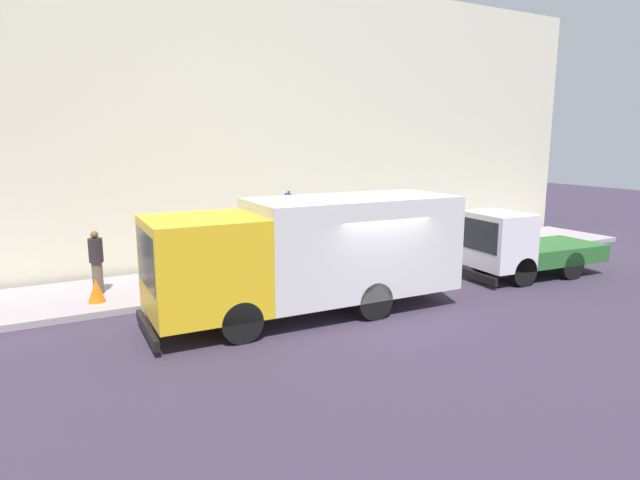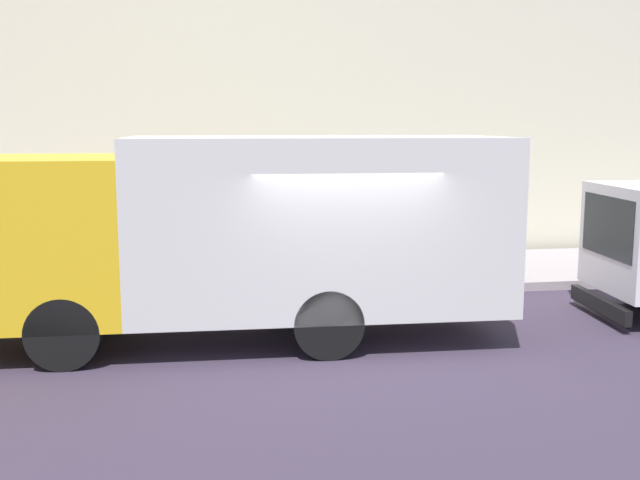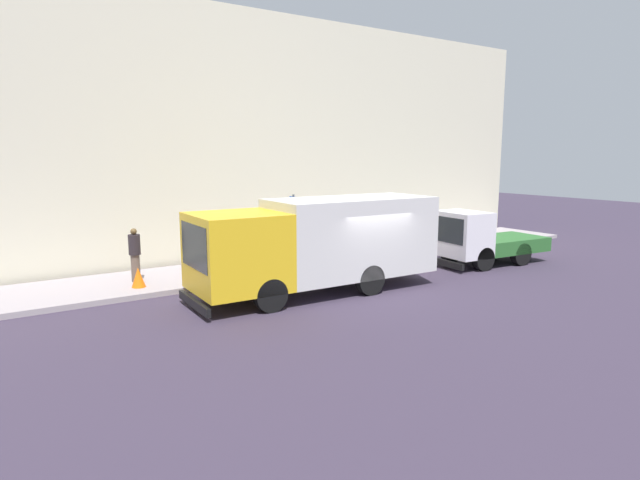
{
  "view_description": "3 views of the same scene",
  "coord_description": "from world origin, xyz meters",
  "views": [
    {
      "loc": [
        -10.82,
        7.56,
        4.4
      ],
      "look_at": [
        1.61,
        0.67,
        1.72
      ],
      "focal_mm": 29.93,
      "sensor_mm": 36.0,
      "label": 1
    },
    {
      "loc": [
        -9.99,
        1.96,
        3.14
      ],
      "look_at": [
        1.29,
        0.08,
        1.35
      ],
      "focal_mm": 42.13,
      "sensor_mm": 36.0,
      "label": 2
    },
    {
      "loc": [
        -12.84,
        10.42,
        4.33
      ],
      "look_at": [
        0.65,
        1.43,
        1.7
      ],
      "focal_mm": 29.76,
      "sensor_mm": 36.0,
      "label": 3
    }
  ],
  "objects": [
    {
      "name": "sidewalk",
      "position": [
        4.76,
        0.0,
        0.09
      ],
      "size": [
        3.53,
        30.0,
        0.17
      ],
      "primitive_type": "cube",
      "color": "#9C9196",
      "rests_on": "ground"
    },
    {
      "name": "street_sign_post",
      "position": [
        3.41,
        0.74,
        1.78
      ],
      "size": [
        0.44,
        0.08,
        2.74
      ],
      "color": "#4C5156",
      "rests_on": "sidewalk"
    },
    {
      "name": "large_utility_truck",
      "position": [
        0.74,
        1.41,
        1.64
      ],
      "size": [
        2.69,
        8.07,
        2.95
      ],
      "rotation": [
        0.0,
        0.0,
        -0.03
      ],
      "color": "gold",
      "rests_on": "ground"
    },
    {
      "name": "building_facade",
      "position": [
        7.03,
        0.0,
        4.99
      ],
      "size": [
        0.5,
        30.0,
        9.98
      ],
      "primitive_type": "cube",
      "color": "beige",
      "rests_on": "ground"
    },
    {
      "name": "ground",
      "position": [
        0.0,
        0.0,
        0.0
      ],
      "size": [
        80.0,
        80.0,
        0.0
      ],
      "primitive_type": "plane",
      "color": "#372E40"
    },
    {
      "name": "pedestrian_walking",
      "position": [
        4.09,
        3.28,
        1.06
      ],
      "size": [
        0.48,
        0.48,
        1.68
      ],
      "rotation": [
        0.0,
        0.0,
        2.68
      ],
      "color": "black",
      "rests_on": "sidewalk"
    }
  ]
}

